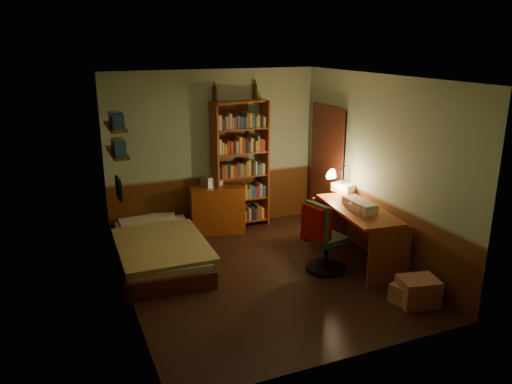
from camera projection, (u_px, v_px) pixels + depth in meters
name	position (u px, v px, depth m)	size (l,w,h in m)	color
floor	(263.00, 276.00, 6.71)	(3.50, 4.00, 0.02)	black
ceiling	(264.00, 77.00, 5.95)	(3.50, 4.00, 0.02)	silver
wall_back	(214.00, 151.00, 8.10)	(3.50, 0.02, 2.60)	gray
wall_left	(122.00, 199.00, 5.68)	(0.02, 4.00, 2.60)	gray
wall_right	(379.00, 169.00, 6.98)	(0.02, 4.00, 2.60)	gray
wall_front	(351.00, 238.00, 4.56)	(3.50, 0.02, 2.60)	gray
doorway	(328.00, 169.00, 8.20)	(0.06, 0.90, 2.00)	black
door_trim	(326.00, 169.00, 8.19)	(0.02, 0.98, 2.08)	#3C180E
bed	(159.00, 241.00, 7.03)	(1.13, 2.12, 0.63)	olive
dresser	(217.00, 209.00, 8.13)	(0.86, 0.43, 0.76)	maroon
mini_stereo	(211.00, 181.00, 8.09)	(0.30, 0.23, 0.16)	#B2B2B7
bookshelf	(240.00, 166.00, 8.18)	(0.90, 0.28, 2.11)	maroon
bottle_left	(215.00, 94.00, 7.79)	(0.06, 0.06, 0.24)	black
bottle_right	(255.00, 91.00, 8.04)	(0.07, 0.07, 0.25)	black
desk	(357.00, 235.00, 7.00)	(0.62, 1.51, 0.81)	maroon
paper_stack	(344.00, 188.00, 7.61)	(0.23, 0.32, 0.13)	silver
desk_lamp	(343.00, 170.00, 7.52)	(0.20, 0.20, 0.68)	black
office_chair	(327.00, 233.00, 6.69)	(0.55, 0.48, 1.10)	#284F2C
red_jacket	(305.00, 177.00, 6.50)	(0.21, 0.38, 0.45)	#9B0900
wall_shelf_lower	(117.00, 153.00, 6.61)	(0.20, 0.90, 0.03)	maroon
wall_shelf_upper	(115.00, 126.00, 6.50)	(0.20, 0.90, 0.03)	maroon
framed_picture	(119.00, 189.00, 6.24)	(0.04, 0.32, 0.26)	black
cardboard_box_a	(418.00, 291.00, 5.93)	(0.44, 0.36, 0.33)	#A56E54
cardboard_box_b	(405.00, 293.00, 6.01)	(0.33, 0.27, 0.23)	#A56E54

